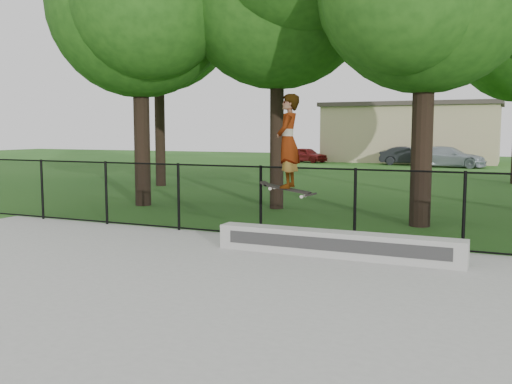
# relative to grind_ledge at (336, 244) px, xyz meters

# --- Properties ---
(ground) EXTENTS (100.00, 100.00, 0.00)m
(ground) POSITION_rel_grind_ledge_xyz_m (-1.97, -4.70, -0.28)
(ground) COLOR #1F5016
(ground) RESTS_ON ground
(concrete_slab) EXTENTS (14.00, 12.00, 0.06)m
(concrete_slab) POSITION_rel_grind_ledge_xyz_m (-1.97, -4.70, -0.25)
(concrete_slab) COLOR gray
(concrete_slab) RESTS_ON ground
(grind_ledge) EXTENTS (4.40, 0.40, 0.45)m
(grind_ledge) POSITION_rel_grind_ledge_xyz_m (0.00, 0.00, 0.00)
(grind_ledge) COLOR #9A9A95
(grind_ledge) RESTS_ON concrete_slab
(car_a) EXTENTS (3.36, 2.23, 1.07)m
(car_a) POSITION_rel_grind_ledge_xyz_m (-10.68, 29.42, 0.25)
(car_a) COLOR maroon
(car_a) RESTS_ON ground
(car_b) EXTENTS (3.53, 1.91, 1.22)m
(car_b) POSITION_rel_grind_ledge_xyz_m (-3.53, 29.21, 0.32)
(car_b) COLOR black
(car_b) RESTS_ON ground
(car_c) EXTENTS (4.23, 2.15, 1.29)m
(car_c) POSITION_rel_grind_ledge_xyz_m (-0.76, 27.77, 0.36)
(car_c) COLOR #939EA7
(car_c) RESTS_ON ground
(skater_airborne) EXTENTS (0.84, 0.67, 1.83)m
(skater_airborne) POSITION_rel_grind_ledge_xyz_m (-0.89, -0.07, 1.77)
(skater_airborne) COLOR black
(skater_airborne) RESTS_ON ground
(chainlink_fence) EXTENTS (16.06, 0.06, 1.50)m
(chainlink_fence) POSITION_rel_grind_ledge_xyz_m (-1.97, 1.20, 0.53)
(chainlink_fence) COLOR black
(chainlink_fence) RESTS_ON concrete_slab
(distant_building) EXTENTS (12.40, 6.40, 4.30)m
(distant_building) POSITION_rel_grind_ledge_xyz_m (-3.97, 33.30, 1.88)
(distant_building) COLOR tan
(distant_building) RESTS_ON ground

